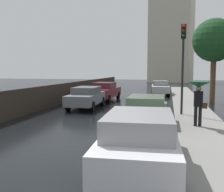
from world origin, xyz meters
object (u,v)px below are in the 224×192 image
traffic_light (183,53)px  pedestrian_with_umbrella_near (199,91)px  car_green_far_ahead (146,110)px  car_white_mid_road (140,140)px  car_maroon_near_kerb (104,91)px  street_tree_near (214,41)px  car_silver_behind_camera (160,88)px  car_grey_far_lane (86,97)px

traffic_light → pedestrian_with_umbrella_near: bearing=-79.4°
car_green_far_ahead → pedestrian_with_umbrella_near: 2.42m
car_white_mid_road → pedestrian_with_umbrella_near: pedestrian_with_umbrella_near is taller
car_maroon_near_kerb → car_white_mid_road: size_ratio=1.08×
car_green_far_ahead → street_tree_near: (4.17, 8.66, 3.94)m
car_maroon_near_kerb → traffic_light: 9.39m
car_maroon_near_kerb → car_white_mid_road: 15.39m
car_silver_behind_camera → traffic_light: traffic_light is taller
car_maroon_near_kerb → car_silver_behind_camera: size_ratio=1.04×
car_white_mid_road → pedestrian_with_umbrella_near: bearing=66.4°
car_maroon_near_kerb → pedestrian_with_umbrella_near: bearing=127.8°
pedestrian_with_umbrella_near → street_tree_near: 9.65m
car_green_far_ahead → car_silver_behind_camera: bearing=89.0°
car_silver_behind_camera → car_white_mid_road: bearing=-92.8°
car_white_mid_road → street_tree_near: street_tree_near is taller
car_white_mid_road → car_silver_behind_camera: 20.25m
car_grey_far_lane → traffic_light: size_ratio=0.91×
traffic_light → street_tree_near: (2.50, 6.07, 1.24)m
car_white_mid_road → street_tree_near: size_ratio=0.68×
car_green_far_ahead → car_silver_behind_camera: (0.15, 14.88, 0.04)m
car_grey_far_lane → traffic_light: bearing=159.3°
car_green_far_ahead → car_silver_behind_camera: size_ratio=0.98×
car_green_far_ahead → pedestrian_with_umbrella_near: pedestrian_with_umbrella_near is taller
car_silver_behind_camera → street_tree_near: size_ratio=0.71×
car_silver_behind_camera → car_grey_far_lane: car_silver_behind_camera is taller
pedestrian_with_umbrella_near → car_silver_behind_camera: bearing=107.5°
car_maroon_near_kerb → car_silver_behind_camera: car_maroon_near_kerb is taller
car_grey_far_lane → pedestrian_with_umbrella_near: bearing=141.2°
car_green_far_ahead → street_tree_near: 10.39m
car_maroon_near_kerb → street_tree_near: bearing=179.2°
car_white_mid_road → traffic_light: traffic_light is taller
car_white_mid_road → car_silver_behind_camera: size_ratio=0.96×
car_silver_behind_camera → street_tree_near: (4.03, -6.22, 3.90)m
car_grey_far_lane → car_green_far_ahead: bearing=131.4°
car_silver_behind_camera → pedestrian_with_umbrella_near: pedestrian_with_umbrella_near is taller
car_maroon_near_kerb → car_green_far_ahead: car_maroon_near_kerb is taller
pedestrian_with_umbrella_near → car_white_mid_road: bearing=-101.0°
car_white_mid_road → traffic_light: bearing=77.3°
car_white_mid_road → street_tree_near: bearing=71.7°
traffic_light → street_tree_near: street_tree_near is taller
car_white_mid_road → traffic_light: (1.38, 7.96, 2.62)m
car_green_far_ahead → traffic_light: 4.11m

